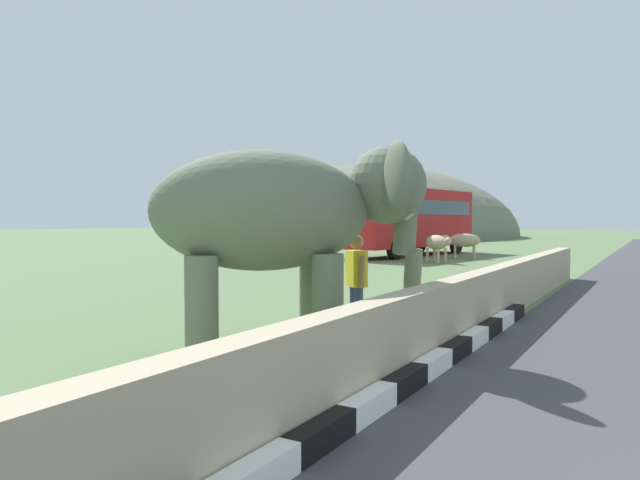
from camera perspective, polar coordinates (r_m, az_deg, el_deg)
name	(u,v)px	position (r m, az deg, el deg)	size (l,w,h in m)	color
striped_curb	(290,455)	(4.62, -3.00, -20.54)	(16.20, 0.20, 0.24)	white
barrier_parapet	(383,343)	(6.62, 6.31, -10.14)	(28.00, 0.36, 1.00)	tan
elephant	(287,215)	(8.21, -3.28, 2.52)	(3.81, 3.86, 2.99)	#667059
person_handler	(356,280)	(9.31, 3.63, -3.95)	(0.51, 0.54, 1.66)	navy
bus_red	(409,216)	(30.86, 8.80, 2.34)	(10.33, 4.00, 3.50)	#B21E1E
cow_near	(437,243)	(25.82, 11.51, -0.30)	(1.52, 1.73, 1.23)	tan
cow_mid	(464,241)	(28.90, 14.04, -0.08)	(1.05, 1.92, 1.23)	tan
hill_east	(369,237)	(65.49, 4.85, 0.35)	(40.35, 32.28, 15.89)	#666C59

